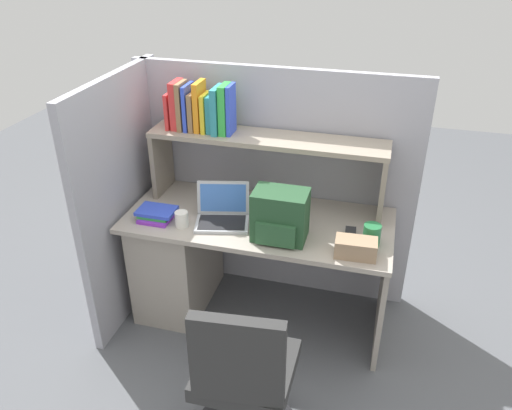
% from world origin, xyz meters
% --- Properties ---
extents(ground_plane, '(8.00, 8.00, 0.00)m').
position_xyz_m(ground_plane, '(0.00, 0.00, 0.00)').
color(ground_plane, '#595B60').
extents(desk, '(1.60, 0.70, 0.73)m').
position_xyz_m(desk, '(-0.39, 0.00, 0.40)').
color(desk, '#AAA093').
rests_on(desk, ground_plane).
extents(cubicle_partition_rear, '(1.84, 0.05, 1.55)m').
position_xyz_m(cubicle_partition_rear, '(0.00, 0.38, 0.78)').
color(cubicle_partition_rear, '#9E9EA8').
rests_on(cubicle_partition_rear, ground_plane).
extents(cubicle_partition_left, '(0.05, 1.06, 1.55)m').
position_xyz_m(cubicle_partition_left, '(-0.85, -0.05, 0.78)').
color(cubicle_partition_left, '#9E9EA8').
rests_on(cubicle_partition_left, ground_plane).
extents(overhead_hutch, '(1.44, 0.28, 0.45)m').
position_xyz_m(overhead_hutch, '(0.00, 0.20, 1.08)').
color(overhead_hutch, gray).
rests_on(overhead_hutch, desk).
extents(reference_books_on_shelf, '(0.41, 0.18, 0.30)m').
position_xyz_m(reference_books_on_shelf, '(-0.41, 0.20, 1.32)').
color(reference_books_on_shelf, red).
rests_on(reference_books_on_shelf, overhead_hutch).
extents(laptop, '(0.36, 0.32, 0.22)m').
position_xyz_m(laptop, '(-0.20, -0.08, 0.78)').
color(laptop, '#B7BABF').
rests_on(laptop, desk).
extents(backpack, '(0.30, 0.23, 0.29)m').
position_xyz_m(backpack, '(0.17, -0.17, 0.87)').
color(backpack, '#264C2D').
rests_on(backpack, desk).
extents(computer_mouse, '(0.07, 0.11, 0.03)m').
position_xyz_m(computer_mouse, '(0.56, -0.05, 0.75)').
color(computer_mouse, '#262628').
rests_on(computer_mouse, desk).
extents(paper_cup, '(0.08, 0.08, 0.09)m').
position_xyz_m(paper_cup, '(-0.41, -0.20, 0.78)').
color(paper_cup, white).
rests_on(paper_cup, desk).
extents(tissue_box, '(0.23, 0.13, 0.10)m').
position_xyz_m(tissue_box, '(0.60, -0.24, 0.78)').
color(tissue_box, '#9E7F60').
rests_on(tissue_box, desk).
extents(snack_canister, '(0.10, 0.10, 0.12)m').
position_xyz_m(snack_canister, '(0.67, -0.11, 0.79)').
color(snack_canister, '#26723F').
rests_on(snack_canister, desk).
extents(desk_book_stack, '(0.22, 0.20, 0.06)m').
position_xyz_m(desk_book_stack, '(-0.59, -0.15, 0.76)').
color(desk_book_stack, purple).
rests_on(desk_book_stack, desk).
extents(office_chair, '(0.52, 0.52, 0.93)m').
position_xyz_m(office_chair, '(0.19, -0.96, 0.39)').
color(office_chair, black).
rests_on(office_chair, ground_plane).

